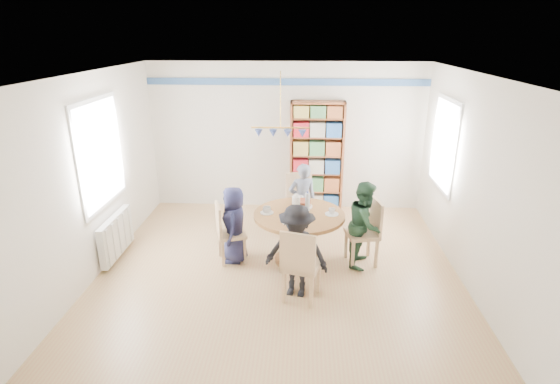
# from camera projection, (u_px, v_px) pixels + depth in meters

# --- Properties ---
(ground) EXTENTS (5.00, 5.00, 0.00)m
(ground) POSITION_uv_depth(u_px,v_px,m) (278.00, 272.00, 6.15)
(ground) COLOR tan
(room_shell) EXTENTS (5.00, 5.00, 5.00)m
(room_shell) POSITION_uv_depth(u_px,v_px,m) (264.00, 143.00, 6.41)
(room_shell) COLOR white
(room_shell) RESTS_ON ground
(radiator) EXTENTS (0.12, 1.00, 0.60)m
(radiator) POSITION_uv_depth(u_px,v_px,m) (116.00, 236.00, 6.44)
(radiator) COLOR silver
(radiator) RESTS_ON ground
(dining_table) EXTENTS (1.30, 1.30, 0.75)m
(dining_table) POSITION_uv_depth(u_px,v_px,m) (299.00, 226.00, 6.26)
(dining_table) COLOR olive
(dining_table) RESTS_ON ground
(chair_left) EXTENTS (0.50, 0.50, 0.89)m
(chair_left) POSITION_uv_depth(u_px,v_px,m) (226.00, 230.00, 6.29)
(chair_left) COLOR #D5AD83
(chair_left) RESTS_ON ground
(chair_right) EXTENTS (0.50, 0.50, 0.97)m
(chair_right) POSITION_uv_depth(u_px,v_px,m) (368.00, 229.00, 6.23)
(chair_right) COLOR #D5AD83
(chair_right) RESTS_ON ground
(chair_far) EXTENTS (0.57, 0.57, 1.00)m
(chair_far) POSITION_uv_depth(u_px,v_px,m) (301.00, 200.00, 7.24)
(chair_far) COLOR #D5AD83
(chair_far) RESTS_ON ground
(chair_near) EXTENTS (0.54, 0.54, 0.99)m
(chair_near) POSITION_uv_depth(u_px,v_px,m) (300.00, 263.00, 5.30)
(chair_near) COLOR #D5AD83
(chair_near) RESTS_ON ground
(person_left) EXTENTS (0.40, 0.58, 1.14)m
(person_left) POSITION_uv_depth(u_px,v_px,m) (234.00, 225.00, 6.28)
(person_left) COLOR #181A36
(person_left) RESTS_ON ground
(person_right) EXTENTS (0.62, 0.71, 1.25)m
(person_right) POSITION_uv_depth(u_px,v_px,m) (365.00, 224.00, 6.17)
(person_right) COLOR #1C3824
(person_right) RESTS_ON ground
(person_far) EXTENTS (0.51, 0.40, 1.24)m
(person_far) POSITION_uv_depth(u_px,v_px,m) (302.00, 200.00, 7.05)
(person_far) COLOR gray
(person_far) RESTS_ON ground
(person_near) EXTENTS (0.87, 0.61, 1.23)m
(person_near) POSITION_uv_depth(u_px,v_px,m) (297.00, 251.00, 5.42)
(person_near) COLOR black
(person_near) RESTS_ON ground
(bookshelf) EXTENTS (0.97, 0.29, 2.04)m
(bookshelf) POSITION_uv_depth(u_px,v_px,m) (317.00, 158.00, 7.97)
(bookshelf) COLOR brown
(bookshelf) RESTS_ON ground
(tableware) EXTENTS (1.11, 1.11, 0.29)m
(tableware) POSITION_uv_depth(u_px,v_px,m) (298.00, 209.00, 6.20)
(tableware) COLOR white
(tableware) RESTS_ON dining_table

